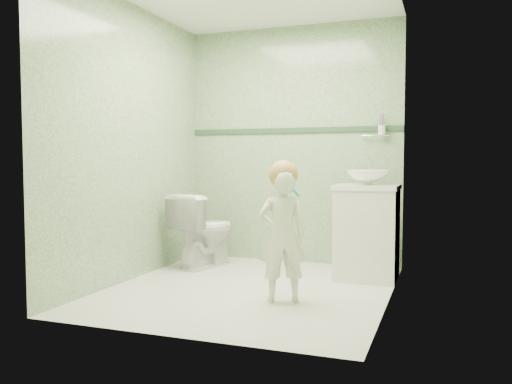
% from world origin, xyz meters
% --- Properties ---
extents(ground, '(2.50, 2.50, 0.00)m').
position_xyz_m(ground, '(0.00, 0.00, 0.00)').
color(ground, silver).
rests_on(ground, ground).
extents(room_shell, '(2.50, 2.54, 2.40)m').
position_xyz_m(room_shell, '(0.00, 0.00, 1.20)').
color(room_shell, '#6B8D64').
rests_on(room_shell, ground).
extents(trim_stripe, '(2.20, 0.02, 0.05)m').
position_xyz_m(trim_stripe, '(0.00, 1.24, 1.35)').
color(trim_stripe, '#2B492E').
rests_on(trim_stripe, room_shell).
extents(vanity, '(0.52, 0.50, 0.80)m').
position_xyz_m(vanity, '(0.84, 0.70, 0.40)').
color(vanity, white).
rests_on(vanity, ground).
extents(counter, '(0.54, 0.52, 0.04)m').
position_xyz_m(counter, '(0.84, 0.70, 0.81)').
color(counter, white).
rests_on(counter, vanity).
extents(basin, '(0.37, 0.37, 0.13)m').
position_xyz_m(basin, '(0.84, 0.70, 0.89)').
color(basin, white).
rests_on(basin, counter).
extents(faucet, '(0.03, 0.13, 0.18)m').
position_xyz_m(faucet, '(0.84, 0.89, 0.97)').
color(faucet, silver).
rests_on(faucet, counter).
extents(cup_holder, '(0.26, 0.07, 0.21)m').
position_xyz_m(cup_holder, '(0.89, 1.18, 1.33)').
color(cup_holder, silver).
rests_on(cup_holder, room_shell).
extents(toilet, '(0.56, 0.79, 0.72)m').
position_xyz_m(toilet, '(-0.74, 0.70, 0.36)').
color(toilet, white).
rests_on(toilet, ground).
extents(toddler, '(0.42, 0.36, 0.97)m').
position_xyz_m(toddler, '(0.36, -0.27, 0.49)').
color(toddler, white).
rests_on(toddler, ground).
extents(hair_cap, '(0.22, 0.22, 0.22)m').
position_xyz_m(hair_cap, '(0.36, -0.25, 0.94)').
color(hair_cap, tan).
rests_on(hair_cap, toddler).
extents(teal_toothbrush, '(0.10, 0.14, 0.08)m').
position_xyz_m(teal_toothbrush, '(0.48, -0.36, 0.82)').
color(teal_toothbrush, '#099773').
rests_on(teal_toothbrush, toddler).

